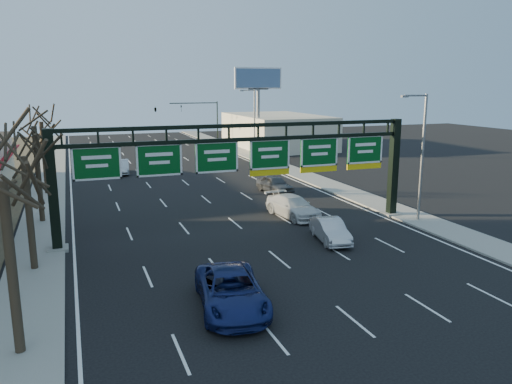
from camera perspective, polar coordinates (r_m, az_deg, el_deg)
name	(u,v)px	position (r m, az deg, el deg)	size (l,w,h in m)	color
ground	(294,271)	(26.64, 4.36, -9.04)	(160.00, 160.00, 0.00)	black
sidewalk_left	(45,206)	(43.62, -22.93, -1.47)	(3.00, 120.00, 0.12)	gray
sidewalk_right	(327,184)	(49.42, 8.14, 0.89)	(3.00, 120.00, 0.12)	gray
lane_markings	(200,195)	(44.82, -6.40, -0.29)	(21.60, 120.00, 0.01)	white
sign_gantry	(246,163)	(32.70, -1.14, 3.39)	(24.60, 1.20, 7.20)	black
building_right_distant	(277,131)	(78.99, 2.37, 6.99)	(12.00, 20.00, 5.00)	beige
tree_gantry	(22,136)	(27.70, -25.22, 5.82)	(3.60, 3.60, 8.48)	black
tree_mid	(32,111)	(37.60, -24.19, 8.43)	(3.60, 3.60, 9.24)	black
tree_far	(40,110)	(47.59, -23.47, 8.61)	(3.60, 3.60, 8.86)	black
streetlight_near	(421,151)	(36.90, 18.35, 4.49)	(2.15, 0.22, 9.00)	slate
streetlight_far	(254,120)	(66.75, -0.28, 8.27)	(2.15, 0.22, 9.00)	slate
billboard_right	(258,89)	(72.15, 0.25, 11.73)	(7.00, 0.50, 12.00)	slate
traffic_signal_mast	(179,112)	(79.28, -8.76, 9.05)	(10.16, 0.54, 7.00)	black
car_blue_suv	(231,291)	(22.21, -2.85, -11.19)	(2.73, 5.92, 1.64)	navy
car_silver_sedan	(330,230)	(31.61, 8.48, -4.35)	(1.50, 4.30, 1.42)	#B8B8BD
car_white_wagon	(293,206)	(37.09, 4.24, -1.65)	(2.18, 5.37, 1.56)	silver
car_grey_far	(275,184)	(45.34, 2.16, 0.91)	(1.82, 4.52, 1.54)	#414346
car_silver_distant	(121,167)	(56.92, -15.14, 2.79)	(1.60, 4.59, 1.51)	#B9B9BE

